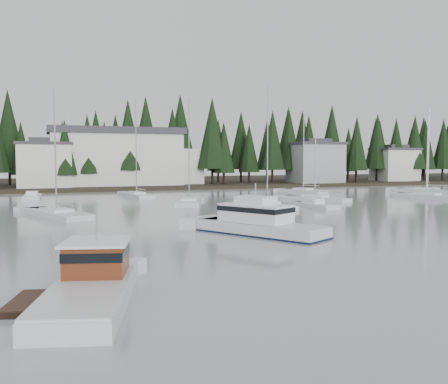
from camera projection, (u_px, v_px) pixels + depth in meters
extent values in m
cube|color=black|center=(130.00, 183.00, 111.52)|extent=(240.00, 54.00, 1.00)
cube|color=silver|center=(44.00, 166.00, 88.27)|extent=(9.00, 7.00, 7.50)
cube|color=#38383D|center=(44.00, 143.00, 88.00)|extent=(9.54, 7.42, 0.50)
cube|color=#38383D|center=(44.00, 140.00, 87.96)|extent=(4.95, 3.85, 0.80)
cube|color=#999EA0|center=(315.00, 164.00, 105.50)|extent=(10.00, 8.00, 8.00)
cube|color=#38383D|center=(315.00, 143.00, 105.21)|extent=(10.60, 8.48, 0.50)
cube|color=#38383D|center=(315.00, 141.00, 105.17)|extent=(5.50, 4.40, 0.80)
cube|color=silver|center=(395.00, 165.00, 114.82)|extent=(9.00, 7.00, 7.00)
cube|color=#38383D|center=(395.00, 149.00, 114.57)|extent=(9.54, 7.42, 0.50)
cube|color=#38383D|center=(395.00, 146.00, 114.53)|extent=(4.95, 3.85, 0.80)
cube|color=silver|center=(116.00, 159.00, 95.38)|extent=(24.00, 10.00, 10.00)
cube|color=#38383D|center=(116.00, 131.00, 95.03)|extent=(25.00, 11.00, 1.20)
cube|color=silver|center=(175.00, 166.00, 101.40)|extent=(10.00, 8.00, 7.00)
cube|color=silver|center=(90.00, 302.00, 18.96)|extent=(4.98, 9.04, 1.24)
cube|color=silver|center=(90.00, 285.00, 18.92)|extent=(4.88, 8.86, 0.11)
cube|color=#4E250F|center=(97.00, 259.00, 20.58)|extent=(2.93, 3.10, 1.34)
cube|color=white|center=(97.00, 242.00, 20.53)|extent=(3.30, 3.50, 0.11)
cube|color=black|center=(97.00, 252.00, 20.56)|extent=(3.00, 3.15, 0.38)
cylinder|color=#A5A8AD|center=(96.00, 222.00, 20.48)|extent=(0.08, 0.08, 1.53)
cube|color=black|center=(26.00, 308.00, 18.77)|extent=(1.89, 3.25, 0.53)
cube|color=silver|center=(261.00, 233.00, 36.55)|extent=(7.70, 10.25, 1.46)
cube|color=black|center=(261.00, 234.00, 36.56)|extent=(7.76, 10.31, 0.20)
cube|color=white|center=(255.00, 213.00, 36.78)|extent=(4.81, 5.80, 1.32)
cube|color=black|center=(255.00, 209.00, 36.76)|extent=(4.89, 5.87, 0.37)
cube|color=white|center=(255.00, 200.00, 36.71)|extent=(2.92, 3.19, 0.59)
cylinder|color=#A5A8AD|center=(256.00, 190.00, 36.67)|extent=(0.10, 0.10, 1.00)
cube|color=silver|center=(303.00, 193.00, 81.58)|extent=(5.59, 8.50, 1.05)
cube|color=white|center=(303.00, 189.00, 81.53)|extent=(2.83, 3.27, 0.30)
cylinder|color=#A5A8AD|center=(304.00, 153.00, 81.14)|extent=(0.14, 0.14, 12.06)
cube|color=silver|center=(137.00, 197.00, 72.40)|extent=(3.66, 10.23, 1.05)
cube|color=white|center=(137.00, 193.00, 72.35)|extent=(2.11, 3.59, 0.30)
cylinder|color=#A5A8AD|center=(136.00, 147.00, 71.91)|extent=(0.14, 0.14, 13.59)
cube|color=silver|center=(189.00, 204.00, 61.17)|extent=(5.55, 9.26, 1.05)
cube|color=white|center=(189.00, 199.00, 61.13)|extent=(2.83, 3.48, 0.30)
cylinder|color=#A5A8AD|center=(189.00, 149.00, 60.72)|extent=(0.14, 0.14, 12.44)
cube|color=silver|center=(315.00, 201.00, 66.35)|extent=(6.45, 9.91, 1.05)
cube|color=white|center=(315.00, 196.00, 66.30)|extent=(3.00, 3.75, 0.30)
cylinder|color=#A5A8AD|center=(315.00, 159.00, 65.97)|extent=(0.14, 0.14, 10.06)
cube|color=silver|center=(267.00, 208.00, 56.24)|extent=(4.16, 8.40, 1.05)
cube|color=white|center=(267.00, 202.00, 56.20)|extent=(2.29, 3.05, 0.30)
cylinder|color=#A5A8AD|center=(268.00, 145.00, 55.76)|extent=(0.14, 0.14, 13.22)
cube|color=silver|center=(57.00, 216.00, 48.30)|extent=(6.72, 11.13, 1.05)
cube|color=white|center=(57.00, 210.00, 48.26)|extent=(3.24, 4.17, 0.30)
cylinder|color=#A5A8AD|center=(55.00, 150.00, 47.87)|extent=(0.14, 0.14, 11.78)
cube|color=silver|center=(426.00, 193.00, 82.17)|extent=(6.34, 10.76, 1.05)
cube|color=white|center=(426.00, 189.00, 82.13)|extent=(3.05, 4.01, 0.30)
cylinder|color=#A5A8AD|center=(427.00, 153.00, 81.74)|extent=(0.14, 0.14, 11.90)
cube|color=silver|center=(427.00, 198.00, 70.48)|extent=(5.26, 9.98, 1.05)
cube|color=white|center=(427.00, 194.00, 70.44)|extent=(2.66, 3.66, 0.30)
cylinder|color=#A5A8AD|center=(429.00, 151.00, 70.04)|extent=(0.14, 0.14, 12.21)
cube|color=silver|center=(313.00, 207.00, 56.82)|extent=(3.45, 6.99, 0.90)
cube|color=white|center=(313.00, 201.00, 56.77)|extent=(1.88, 2.39, 0.55)
cube|color=silver|center=(32.00, 198.00, 69.40)|extent=(2.45, 6.12, 0.90)
cube|color=white|center=(32.00, 193.00, 69.36)|extent=(1.58, 1.99, 0.55)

